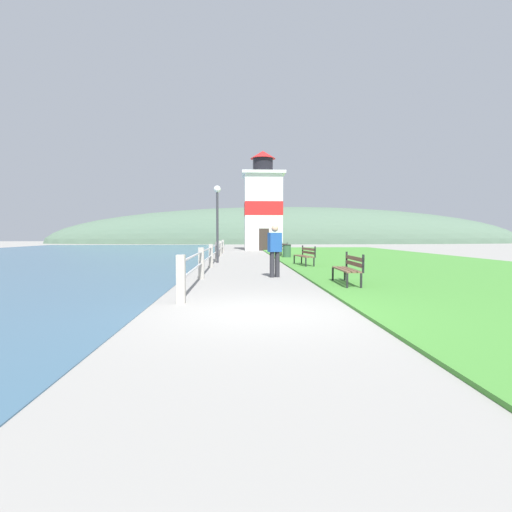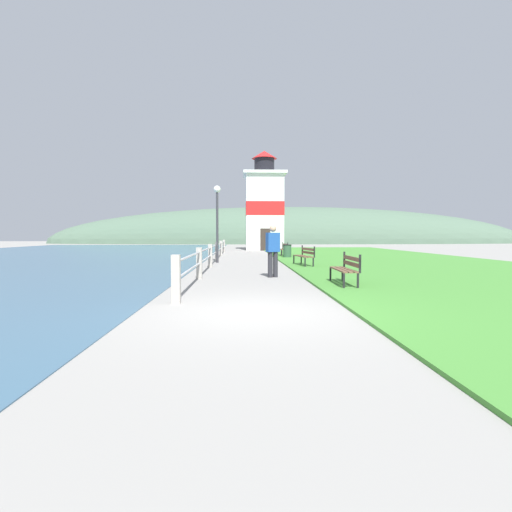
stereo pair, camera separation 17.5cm
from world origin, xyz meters
name	(u,v)px [view 2 (the right image)]	position (x,y,z in m)	size (l,w,h in m)	color
ground_plane	(257,312)	(0.00, 0.00, 0.00)	(160.00, 160.00, 0.00)	gray
grass_verge	(387,260)	(7.78, 14.32, 0.03)	(12.00, 42.96, 0.06)	#428433
seawall_railing	(214,252)	(-1.68, 12.67, 0.60)	(0.18, 23.52, 1.04)	#A8A399
park_bench_near	(346,267)	(2.69, 3.70, 0.54)	(0.51, 1.80, 0.94)	brown
park_bench_midway	(305,255)	(2.63, 10.72, 0.54)	(0.73, 1.94, 0.94)	brown
park_bench_far	(283,248)	(2.51, 19.24, 0.54)	(0.63, 1.76, 0.94)	brown
lighthouse	(264,207)	(1.88, 30.22, 4.05)	(3.94, 3.94, 9.27)	white
person_strolling	(273,249)	(0.78, 6.09, 0.97)	(0.49, 0.38, 1.79)	#28282D
trash_bin	(287,251)	(2.55, 17.08, 0.42)	(0.54, 0.54, 0.84)	#2D5138
lamp_post	(217,210)	(-1.53, 13.17, 2.74)	(0.36, 0.36, 3.96)	#333338
distant_hillside	(291,243)	(8.00, 58.64, 0.00)	(80.00, 16.00, 12.00)	#4C6651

